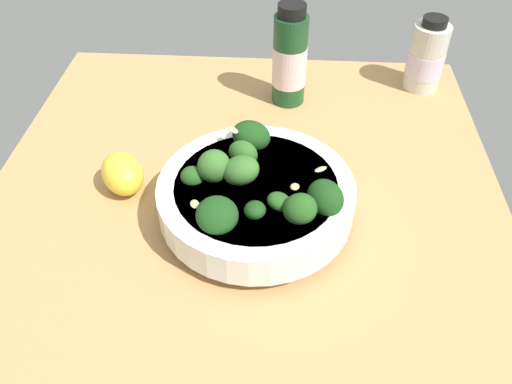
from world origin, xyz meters
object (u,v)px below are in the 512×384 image
(bowl_of_broccoli, at_px, (256,194))
(lemon_wedge, at_px, (122,174))
(bottle_short, at_px, (426,58))
(bottle_tall, at_px, (290,59))

(bowl_of_broccoli, bearing_deg, lemon_wedge, 166.95)
(bowl_of_broccoli, relative_size, lemon_wedge, 3.41)
(bowl_of_broccoli, xyz_separation_m, lemon_wedge, (-0.17, 0.04, -0.01))
(bowl_of_broccoli, height_order, bottle_short, bottle_short)
(bowl_of_broccoli, distance_m, lemon_wedge, 0.17)
(bowl_of_broccoli, distance_m, bottle_short, 0.39)
(bottle_tall, distance_m, bottle_short, 0.22)
(bottle_tall, bearing_deg, lemon_wedge, -132.83)
(bottle_tall, height_order, bottle_short, bottle_tall)
(bottle_tall, xyz_separation_m, bottle_short, (0.21, 0.05, -0.02))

